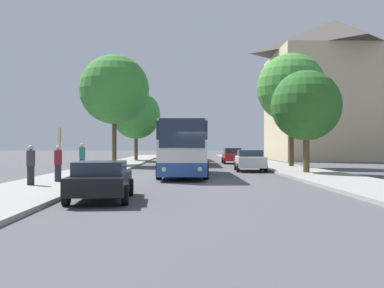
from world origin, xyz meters
name	(u,v)px	position (x,y,z in m)	size (l,w,h in m)	color
ground_plane	(202,181)	(0.00, 0.00, 0.00)	(300.00, 300.00, 0.00)	#4C4C4F
sidewalk_left	(64,180)	(-7.00, 0.00, 0.07)	(4.00, 120.00, 0.15)	gray
sidewalk_right	(338,180)	(7.00, 0.00, 0.07)	(4.00, 120.00, 0.15)	gray
building_right_background	(335,90)	(18.32, 33.98, 8.98)	(15.44, 14.72, 17.95)	#C6B28E
bus_front	(183,148)	(-0.99, 4.32, 1.71)	(2.84, 10.78, 3.18)	#2D519E
bus_middle	(185,146)	(-0.86, 20.28, 1.79)	(3.04, 11.60, 3.35)	silver
bus_rear	(186,146)	(-0.66, 33.72, 1.81)	(2.74, 11.25, 3.39)	silver
parked_car_left_curb	(101,179)	(-3.67, -7.96, 0.70)	(2.15, 4.34, 1.30)	black
parked_car_right_near	(250,160)	(3.80, 9.08, 0.79)	(2.29, 4.62, 1.51)	silver
parked_car_right_far	(232,156)	(4.03, 22.83, 0.82)	(2.10, 4.70, 1.59)	red
bus_stop_sign	(60,147)	(-6.94, -1.03, 1.73)	(0.08, 0.45, 2.55)	gray
pedestrian_waiting_near	(58,164)	(-6.77, -1.97, 0.99)	(0.36, 0.36, 1.67)	#23232D
pedestrian_waiting_far	(31,165)	(-7.40, -3.81, 1.00)	(0.36, 0.36, 1.69)	#23232D
pedestrian_walking_back	(82,158)	(-6.96, 3.80, 1.07)	(0.36, 0.36, 1.82)	#23232D
tree_left_near	(136,115)	(-6.55, 29.94, 5.46)	(5.71, 5.71, 8.18)	#513D23
tree_left_far	(114,90)	(-7.19, 17.60, 6.88)	(6.26, 6.26, 9.87)	#513D23
tree_right_near	(291,88)	(7.89, 13.72, 6.54)	(5.66, 5.66, 9.24)	#47331E
tree_right_mid	(306,106)	(6.79, 5.23, 4.35)	(4.42, 4.42, 6.42)	brown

